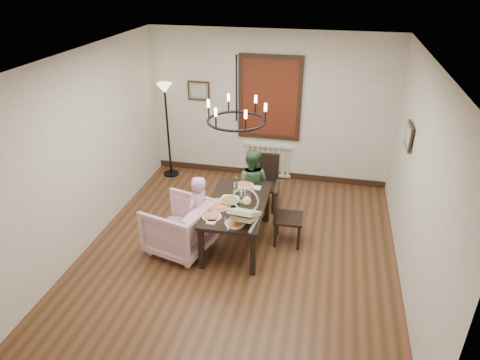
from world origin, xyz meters
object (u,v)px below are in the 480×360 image
at_px(chair_far, 265,183).
at_px(drinking_glass, 248,199).
at_px(elderly_woman, 198,220).
at_px(floor_lamp, 168,132).
at_px(baby_bouncer, 245,211).
at_px(chair_right, 289,215).
at_px(armchair, 179,227).
at_px(dining_table, 237,208).
at_px(seated_man, 251,189).

xyz_separation_m(chair_far, drinking_glass, (-0.06, -1.10, 0.30)).
height_order(chair_far, drinking_glass, chair_far).
xyz_separation_m(elderly_woman, floor_lamp, (-1.30, 2.26, 0.41)).
bearing_deg(floor_lamp, baby_bouncer, -50.48).
bearing_deg(chair_far, floor_lamp, 155.60).
bearing_deg(floor_lamp, chair_far, -23.14).
height_order(chair_right, armchair, chair_right).
xyz_separation_m(dining_table, armchair, (-0.78, -0.34, -0.22)).
xyz_separation_m(dining_table, chair_right, (0.74, 0.19, -0.13)).
xyz_separation_m(baby_bouncer, floor_lamp, (-2.03, 2.46, 0.03)).
height_order(dining_table, elderly_woman, elderly_woman).
bearing_deg(dining_table, chair_right, 12.97).
bearing_deg(chair_right, chair_far, 27.13).
height_order(chair_far, armchair, chair_far).
height_order(chair_far, seated_man, seated_man).
bearing_deg(baby_bouncer, armchair, 178.59).
distance_m(dining_table, armchair, 0.88).
distance_m(baby_bouncer, floor_lamp, 3.19).
relative_size(dining_table, chair_right, 1.58).
bearing_deg(floor_lamp, seated_man, -32.05).
height_order(chair_far, baby_bouncer, baby_bouncer).
bearing_deg(elderly_woman, chair_right, 126.32).
distance_m(chair_right, baby_bouncer, 0.94).
bearing_deg(armchair, seated_man, 158.68).
height_order(chair_far, floor_lamp, floor_lamp).
height_order(seated_man, baby_bouncer, baby_bouncer).
bearing_deg(elderly_woman, floor_lamp, -134.03).
relative_size(chair_far, armchair, 1.11).
bearing_deg(chair_right, floor_lamp, 52.88).
xyz_separation_m(chair_right, drinking_glass, (-0.58, -0.18, 0.29)).
bearing_deg(dining_table, elderly_woman, -153.55).
bearing_deg(seated_man, chair_far, -115.73).
relative_size(elderly_woman, floor_lamp, 0.55).
bearing_deg(elderly_woman, baby_bouncer, 90.35).
relative_size(dining_table, floor_lamp, 0.84).
bearing_deg(chair_right, baby_bouncer, 139.77).
bearing_deg(seated_man, dining_table, 90.64).
xyz_separation_m(chair_right, elderly_woman, (-1.26, -0.46, 0.02)).
xyz_separation_m(chair_far, elderly_woman, (-0.74, -1.38, 0.02)).
bearing_deg(drinking_glass, floor_lamp, 135.18).
relative_size(dining_table, armchair, 1.76).
bearing_deg(chair_right, dining_table, 102.40).
bearing_deg(chair_right, seated_man, 45.77).
distance_m(dining_table, seated_man, 0.82).
relative_size(seated_man, baby_bouncer, 1.86).
distance_m(elderly_woman, seated_man, 1.23).
height_order(elderly_woman, floor_lamp, floor_lamp).
xyz_separation_m(chair_right, baby_bouncer, (-0.53, -0.67, 0.39)).
relative_size(chair_far, floor_lamp, 0.53).
height_order(baby_bouncer, floor_lamp, floor_lamp).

